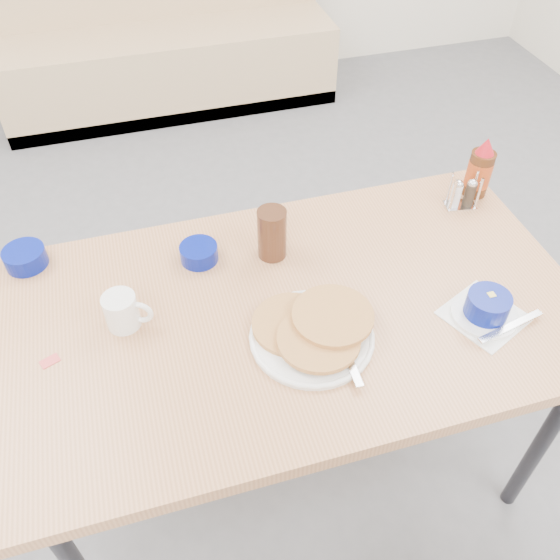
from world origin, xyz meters
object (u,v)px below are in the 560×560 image
object	(u,v)px
grits_setting	(487,308)
coffee_mug	(123,311)
syrup_bottle	(480,170)
butter_bowl	(199,253)
condiment_caddy	(463,195)
pancake_plate	(313,331)
amber_tumbler	(272,234)
booth_bench	(165,43)
creamer_bowl	(25,258)
dining_table	(296,324)

from	to	relation	value
grits_setting	coffee_mug	bearing A→B (deg)	165.32
coffee_mug	syrup_bottle	bearing A→B (deg)	12.27
butter_bowl	condiment_caddy	world-z (taller)	condiment_caddy
pancake_plate	amber_tumbler	world-z (taller)	amber_tumbler
grits_setting	syrup_bottle	xyz separation A→B (m)	(0.22, 0.44, 0.05)
booth_bench	creamer_bowl	distance (m)	2.32
booth_bench	grits_setting	world-z (taller)	booth_bench
coffee_mug	butter_bowl	distance (m)	0.27
dining_table	amber_tumbler	distance (m)	0.24
pancake_plate	amber_tumbler	bearing A→B (deg)	92.70
coffee_mug	syrup_bottle	xyz separation A→B (m)	(1.04, 0.23, 0.03)
grits_setting	creamer_bowl	world-z (taller)	grits_setting
coffee_mug	amber_tumbler	distance (m)	0.42
grits_setting	booth_bench	bearing A→B (deg)	98.92
grits_setting	creamer_bowl	distance (m)	1.16
dining_table	butter_bowl	bearing A→B (deg)	129.81
coffee_mug	creamer_bowl	distance (m)	0.36
butter_bowl	syrup_bottle	size ratio (longest dim) A/B	0.53
coffee_mug	butter_bowl	xyz separation A→B (m)	(0.21, 0.17, -0.02)
grits_setting	butter_bowl	bearing A→B (deg)	147.85
butter_bowl	pancake_plate	bearing A→B (deg)	-58.64
butter_bowl	coffee_mug	bearing A→B (deg)	-140.59
dining_table	amber_tumbler	xyz separation A→B (m)	(-0.01, 0.20, 0.13)
condiment_caddy	syrup_bottle	world-z (taller)	syrup_bottle
pancake_plate	grits_setting	xyz separation A→B (m)	(0.41, -0.05, 0.01)
coffee_mug	amber_tumbler	world-z (taller)	amber_tumbler
dining_table	grits_setting	world-z (taller)	grits_setting
creamer_bowl	syrup_bottle	distance (m)	1.27
booth_bench	butter_bowl	world-z (taller)	booth_bench
coffee_mug	pancake_plate	bearing A→B (deg)	-21.47
creamer_bowl	dining_table	bearing A→B (deg)	-28.41
syrup_bottle	creamer_bowl	bearing A→B (deg)	177.68
dining_table	pancake_plate	world-z (taller)	pancake_plate
pancake_plate	syrup_bottle	world-z (taller)	syrup_bottle
pancake_plate	creamer_bowl	xyz separation A→B (m)	(-0.64, 0.44, 0.00)
syrup_bottle	dining_table	bearing A→B (deg)	-155.72
pancake_plate	syrup_bottle	bearing A→B (deg)	31.60
pancake_plate	syrup_bottle	xyz separation A→B (m)	(0.63, 0.39, 0.06)
amber_tumbler	syrup_bottle	size ratio (longest dim) A/B	0.77
booth_bench	syrup_bottle	bearing A→B (deg)	-74.09
coffee_mug	grits_setting	world-z (taller)	coffee_mug
creamer_bowl	amber_tumbler	world-z (taller)	amber_tumbler
dining_table	grits_setting	bearing A→B (deg)	-20.07
butter_bowl	dining_table	bearing A→B (deg)	-50.19
butter_bowl	booth_bench	bearing A→B (deg)	85.17
butter_bowl	amber_tumbler	xyz separation A→B (m)	(0.19, -0.03, 0.05)
booth_bench	creamer_bowl	xyz separation A→B (m)	(-0.63, -2.19, 0.43)
coffee_mug	condiment_caddy	size ratio (longest dim) A/B	1.06
amber_tumbler	syrup_bottle	world-z (taller)	syrup_bottle
amber_tumbler	grits_setting	bearing A→B (deg)	-39.60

